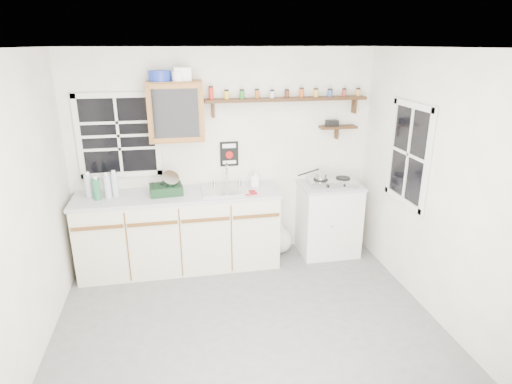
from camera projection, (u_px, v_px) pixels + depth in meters
The scene contains 18 objects.
room at pixel (248, 202), 3.64m from camera, with size 3.64×3.24×2.54m.
main_cabinet at pixel (180, 230), 5.00m from camera, with size 2.31×0.63×0.92m.
right_cabinet at pixel (328, 218), 5.35m from camera, with size 0.73×0.57×0.91m.
sink at pixel (225, 189), 4.95m from camera, with size 0.52×0.44×0.29m.
upper_cabinet at pixel (176, 111), 4.69m from camera, with size 0.60×0.32×0.65m.
upper_cabinet_clutter at pixel (169, 75), 4.56m from camera, with size 0.45×0.24×0.14m.
spice_shelf at pixel (286, 99), 4.95m from camera, with size 1.91×0.18×0.35m.
secondary_shelf at pixel (336, 127), 5.19m from camera, with size 0.45×0.16×0.24m.
warning_sign at pixel (229, 154), 5.11m from camera, with size 0.22×0.02×0.30m.
window_back at pixel (118, 136), 4.80m from camera, with size 0.93×0.03×0.98m.
window_right at pixel (409, 154), 4.40m from camera, with size 0.03×0.78×1.08m.
water_bottles at pixel (102, 186), 4.68m from camera, with size 0.36×0.17×0.29m.
dish_rack at pixel (167, 187), 4.81m from camera, with size 0.38×0.30×0.27m.
soap_bottle at pixel (255, 178), 5.07m from camera, with size 0.09×0.09×0.20m, color white.
rag at pixel (250, 193), 4.85m from camera, with size 0.14×0.12×0.02m, color maroon.
hotplate at pixel (332, 182), 5.18m from camera, with size 0.59×0.35×0.08m.
saucepan at pixel (320, 176), 5.13m from camera, with size 0.32×0.24×0.15m.
trash_bag at pixel (280, 240), 5.41m from camera, with size 0.36×0.33×0.41m.
Camera 1 is at (-0.57, -3.36, 2.53)m, focal length 30.00 mm.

